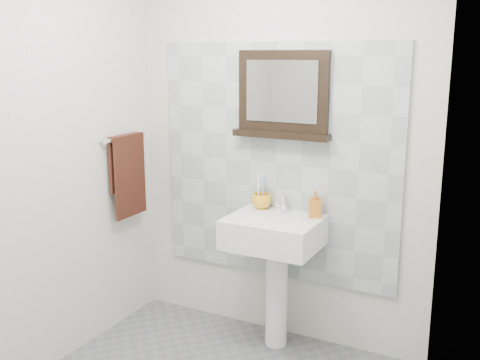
% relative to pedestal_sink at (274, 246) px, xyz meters
% --- Properties ---
extents(back_wall, '(2.00, 0.01, 2.50)m').
position_rel_pedestal_sink_xyz_m(back_wall, '(-0.09, 0.23, 0.57)').
color(back_wall, beige).
rests_on(back_wall, ground).
extents(left_wall, '(0.01, 2.20, 2.50)m').
position_rel_pedestal_sink_xyz_m(left_wall, '(-1.09, -0.87, 0.57)').
color(left_wall, beige).
rests_on(left_wall, ground).
extents(right_wall, '(0.01, 2.20, 2.50)m').
position_rel_pedestal_sink_xyz_m(right_wall, '(0.91, -0.87, 0.57)').
color(right_wall, beige).
rests_on(right_wall, ground).
extents(splashback, '(1.60, 0.02, 1.50)m').
position_rel_pedestal_sink_xyz_m(splashback, '(-0.09, 0.21, 0.47)').
color(splashback, '#A5AEB3').
rests_on(splashback, back_wall).
extents(pedestal_sink, '(0.55, 0.44, 0.96)m').
position_rel_pedestal_sink_xyz_m(pedestal_sink, '(0.00, 0.00, 0.00)').
color(pedestal_sink, white).
rests_on(pedestal_sink, ground).
extents(toothbrush_cup, '(0.13, 0.13, 0.10)m').
position_rel_pedestal_sink_xyz_m(toothbrush_cup, '(-0.16, 0.14, 0.23)').
color(toothbrush_cup, '#F3AC1C').
rests_on(toothbrush_cup, pedestal_sink).
extents(toothbrushes, '(0.05, 0.04, 0.21)m').
position_rel_pedestal_sink_xyz_m(toothbrushes, '(-0.16, 0.14, 0.31)').
color(toothbrushes, white).
rests_on(toothbrushes, toothbrush_cup).
extents(soap_dispenser, '(0.10, 0.10, 0.17)m').
position_rel_pedestal_sink_xyz_m(soap_dispenser, '(0.21, 0.12, 0.27)').
color(soap_dispenser, '#B14814').
rests_on(soap_dispenser, pedestal_sink).
extents(framed_mirror, '(0.62, 0.11, 0.53)m').
position_rel_pedestal_sink_xyz_m(framed_mirror, '(-0.04, 0.19, 0.89)').
color(framed_mirror, black).
rests_on(framed_mirror, back_wall).
extents(towel_bar, '(0.07, 0.40, 0.03)m').
position_rel_pedestal_sink_xyz_m(towel_bar, '(-1.04, -0.09, 0.61)').
color(towel_bar, silver).
rests_on(towel_bar, left_wall).
extents(hand_towel, '(0.06, 0.30, 0.55)m').
position_rel_pedestal_sink_xyz_m(hand_towel, '(-1.03, -0.09, 0.40)').
color(hand_towel, black).
rests_on(hand_towel, towel_bar).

